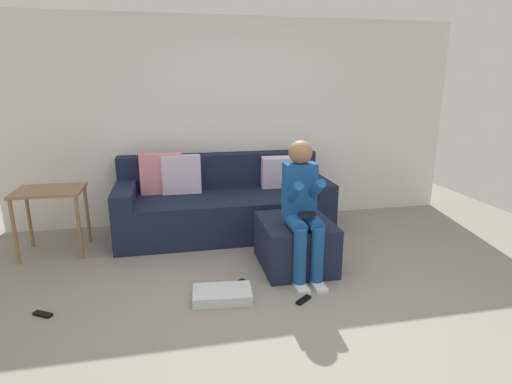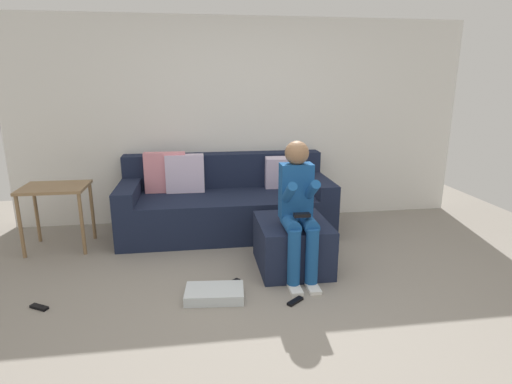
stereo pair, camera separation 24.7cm
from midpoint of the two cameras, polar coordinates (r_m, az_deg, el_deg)
ground_plane at (r=3.26m, az=2.49°, el=-16.40°), size 7.13×7.13×0.00m
wall_back at (r=5.13m, az=-3.94°, el=9.58°), size 5.49×0.10×2.42m
couch_sectional at (r=4.80m, az=-6.17°, el=-1.56°), size 2.35×0.99×0.92m
ottoman at (r=3.91m, az=3.60°, el=-7.09°), size 0.64×0.74×0.45m
person_seated at (r=3.59m, az=4.50°, el=-1.78°), size 0.28×0.58×1.21m
storage_bin at (r=3.44m, az=-6.77°, el=-13.90°), size 0.49×0.33×0.08m
side_table at (r=4.63m, az=-27.91°, el=-0.88°), size 0.64×0.50×0.67m
remote_near_ottoman at (r=3.41m, az=4.44°, el=-14.64°), size 0.15×0.13×0.02m
remote_by_storage_bin at (r=3.65m, az=-4.57°, el=-12.51°), size 0.16×0.15×0.02m
remote_under_side_table at (r=3.66m, az=-29.13°, el=-14.53°), size 0.16×0.12×0.02m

